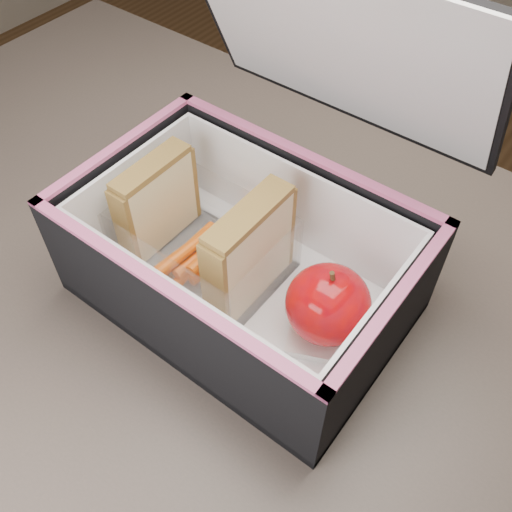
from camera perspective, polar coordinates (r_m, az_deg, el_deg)
The scene contains 9 objects.
ground at distance 1.30m, azimuth -3.03°, elevation -24.01°, with size 4.00×4.00×0.00m, color brown.
kitchen_table at distance 0.69m, azimuth -5.25°, elevation -8.43°, with size 1.20×0.80×0.75m.
lunch_bag at distance 0.56m, azimuth -1.11°, elevation 0.62°, with size 0.33×0.31×0.32m.
plastic_tub at distance 0.60m, azimuth -5.34°, elevation 1.51°, with size 0.17×0.12×0.07m, color white, non-canonical shape.
sandwich_left at distance 0.62m, azimuth -9.87°, elevation 5.36°, with size 0.03×0.09×0.10m.
sandwich_right at distance 0.55m, azimuth -0.64°, elevation 0.33°, with size 0.03×0.10×0.12m.
carrot_sticks at distance 0.61m, azimuth -5.20°, elevation 0.47°, with size 0.06×0.16×0.03m.
paper_napkin at distance 0.57m, azimuth 7.41°, elevation -7.00°, with size 0.08×0.08×0.01m, color white.
red_apple at distance 0.54m, azimuth 7.21°, elevation -4.80°, with size 0.11×0.11×0.09m.
Camera 1 is at (0.27, -0.25, 1.25)m, focal length 40.00 mm.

